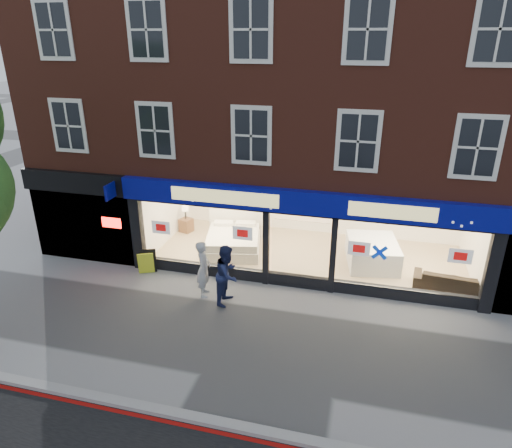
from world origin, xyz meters
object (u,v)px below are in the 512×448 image
at_px(pedestrian_blue, 227,274).
at_px(sofa, 449,281).
at_px(display_bed, 233,239).
at_px(a_board, 147,262).
at_px(mattress_stack, 372,253).
at_px(pedestrian_grey, 204,269).

bearing_deg(pedestrian_blue, sofa, -65.33).
height_order(display_bed, pedestrian_blue, pedestrian_blue).
bearing_deg(a_board, sofa, -16.99).
distance_m(mattress_stack, pedestrian_blue, 5.41).
bearing_deg(sofa, pedestrian_grey, 21.40).
height_order(sofa, a_board, a_board).
height_order(display_bed, pedestrian_grey, pedestrian_grey).
xyz_separation_m(display_bed, sofa, (7.35, -1.12, -0.07)).
distance_m(display_bed, a_board, 3.29).
bearing_deg(display_bed, pedestrian_grey, -101.80).
xyz_separation_m(sofa, pedestrian_grey, (-7.32, -2.03, 0.50)).
height_order(pedestrian_grey, pedestrian_blue, pedestrian_blue).
bearing_deg(mattress_stack, display_bed, -178.94).
height_order(display_bed, sofa, display_bed).
xyz_separation_m(pedestrian_grey, pedestrian_blue, (0.82, -0.20, 0.03)).
bearing_deg(mattress_stack, sofa, -27.30).
bearing_deg(sofa, a_board, 12.96).
bearing_deg(display_bed, sofa, -21.01).
height_order(mattress_stack, sofa, mattress_stack).
distance_m(sofa, pedestrian_grey, 7.61).
xyz_separation_m(mattress_stack, a_board, (-7.32, -2.41, -0.10)).
distance_m(display_bed, mattress_stack, 4.99).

